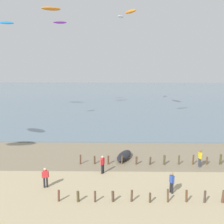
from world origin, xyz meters
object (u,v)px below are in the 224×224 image
Objects in this scene: person_far_down_beach at (45,177)px; kite_aloft_11 at (51,9)px; kite_aloft_3 at (131,12)px; grounded_kite at (124,156)px; kite_aloft_8 at (6,23)px; kite_aloft_4 at (121,17)px; person_left_flank at (200,158)px; kite_aloft_5 at (60,22)px; person_nearest_camera at (103,164)px; person_by_waterline at (172,182)px.

person_far_down_beach is 31.43m from kite_aloft_11.
grounded_kite is at bearing -27.67° from kite_aloft_3.
kite_aloft_3 reaches higher than kite_aloft_8.
kite_aloft_8 is 0.60× the size of kite_aloft_11.
kite_aloft_11 reaches higher than kite_aloft_4.
kite_aloft_4 reaches higher than person_far_down_beach.
person_far_down_beach is at bearing -162.21° from person_left_flank.
kite_aloft_11 reaches higher than person_far_down_beach.
grounded_kite is 25.52m from kite_aloft_3.
person_left_flank is 0.72× the size of kite_aloft_5.
person_nearest_camera reaches higher than grounded_kite.
person_far_down_beach is (-13.87, -4.45, 0.00)m from person_left_flank.
kite_aloft_4 reaches higher than kite_aloft_5.
person_nearest_camera is at bearing -165.37° from kite_aloft_4.
kite_aloft_5 is at bearing 124.40° from person_left_flank.
person_by_waterline is at bearing 44.76° from grounded_kite.
kite_aloft_3 is at bearing 72.57° from person_far_down_beach.
grounded_kite is 31.15m from kite_aloft_5.
kite_aloft_11 is at bearing -115.82° from kite_aloft_3.
kite_aloft_3 is (3.49, 22.79, 16.30)m from person_nearest_camera.
kite_aloft_3 is at bearing 81.30° from person_nearest_camera.
kite_aloft_5 is at bearing 114.45° from person_by_waterline.
person_nearest_camera is at bearing -169.98° from person_left_flank.
kite_aloft_11 is (-18.60, 21.67, 16.83)m from person_left_flank.
kite_aloft_4 reaches higher than person_nearest_camera.
kite_aloft_8 reaches higher than person_far_down_beach.
kite_aloft_3 reaches higher than person_far_down_beach.
person_nearest_camera is 0.72× the size of kite_aloft_5.
kite_aloft_4 is 1.07× the size of kite_aloft_5.
person_left_flank is 0.88× the size of kite_aloft_8.
kite_aloft_8 is (-4.36, -13.99, -1.44)m from kite_aloft_5.
person_by_waterline is at bearing -125.46° from person_left_flank.
person_left_flank is 0.53× the size of kite_aloft_11.
kite_aloft_8 is at bearing 153.98° from kite_aloft_4.
kite_aloft_5 is at bearing -124.13° from kite_aloft_11.
person_far_down_beach is 0.53× the size of kite_aloft_11.
person_by_waterline is at bearing 89.56° from kite_aloft_11.
grounded_kite is (2.07, 3.71, -0.60)m from person_nearest_camera.
person_far_down_beach is 0.68× the size of kite_aloft_4.
kite_aloft_11 reaches higher than grounded_kite.
person_left_flank is 27.32m from kite_aloft_3.
person_far_down_beach is at bearing -98.29° from kite_aloft_5.
person_by_waterline and person_far_down_beach have the same top height.
person_left_flank is 33.15m from kite_aloft_11.
kite_aloft_4 is 21.90m from kite_aloft_8.
person_left_flank is 29.27m from kite_aloft_8.
person_nearest_camera is 33.26m from kite_aloft_5.
kite_aloft_8 is at bearing 136.58° from person_by_waterline.
grounded_kite is (-3.53, 7.30, -0.60)m from person_by_waterline.
kite_aloft_8 is (-8.68, 17.03, 13.78)m from person_far_down_beach.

